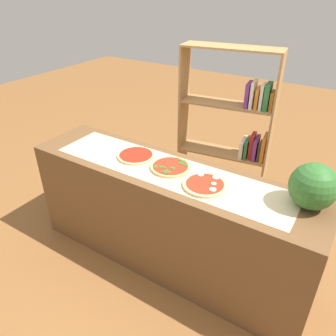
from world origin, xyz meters
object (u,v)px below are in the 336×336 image
at_px(pizza_spinach_1, 171,167).
at_px(bookshelf, 236,135).
at_px(pizza_mozzarella_2, 205,185).
at_px(watermelon, 313,186).
at_px(pizza_plain_0, 136,156).

xyz_separation_m(pizza_spinach_1, bookshelf, (0.08, 1.11, -0.15)).
bearing_deg(pizza_spinach_1, pizza_mozzarella_2, -13.45).
xyz_separation_m(watermelon, bookshelf, (-0.88, 1.03, -0.28)).
relative_size(pizza_plain_0, bookshelf, 0.18).
bearing_deg(pizza_plain_0, pizza_mozzarella_2, -7.24).
bearing_deg(pizza_plain_0, watermelon, 2.94).
height_order(pizza_mozzarella_2, watermelon, watermelon).
relative_size(pizza_plain_0, watermelon, 1.01).
distance_m(pizza_mozzarella_2, watermelon, 0.67).
height_order(pizza_plain_0, pizza_spinach_1, pizza_spinach_1).
bearing_deg(bookshelf, pizza_mozzarella_2, -78.46).
height_order(pizza_spinach_1, pizza_mozzarella_2, pizza_mozzarella_2).
relative_size(pizza_plain_0, pizza_mozzarella_2, 0.97).
bearing_deg(pizza_mozzarella_2, watermelon, 13.07).
distance_m(pizza_plain_0, bookshelf, 1.18).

